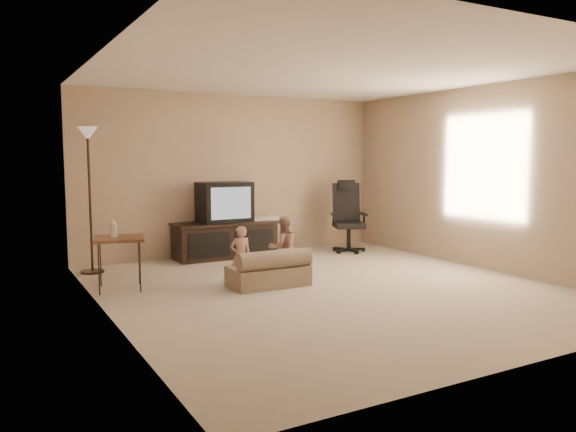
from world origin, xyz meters
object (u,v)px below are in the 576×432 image
side_table (119,239)px  toddler_right (283,248)px  floor_lamp (89,167)px  tv_stand (225,226)px  office_chair (348,226)px  child_sofa (270,271)px  toddler_left (241,256)px

side_table → toddler_right: 1.98m
floor_lamp → toddler_right: floor_lamp is taller
tv_stand → toddler_right: 1.78m
office_chair → child_sofa: 2.76m
floor_lamp → toddler_left: size_ratio=2.67×
child_sofa → toddler_left: (-0.28, 0.22, 0.18)m
office_chair → side_table: 3.93m
tv_stand → child_sofa: (-0.30, -2.07, -0.30)m
toddler_left → tv_stand: bearing=-103.3°
toddler_left → toddler_right: (0.62, 0.07, 0.04)m
child_sofa → toddler_right: (0.34, 0.29, 0.21)m
tv_stand → office_chair: (1.94, -0.48, -0.06)m
side_table → child_sofa: side_table is taller
child_sofa → tv_stand: bearing=82.1°
tv_stand → toddler_left: tv_stand is taller
tv_stand → toddler_left: size_ratio=2.25×
toddler_left → office_chair: bearing=-147.5°
office_chair → floor_lamp: size_ratio=0.60×
floor_lamp → child_sofa: bearing=-47.4°
tv_stand → side_table: bearing=-144.7°
tv_stand → office_chair: 2.00m
tv_stand → office_chair: office_chair is taller
floor_lamp → toddler_right: size_ratio=2.42×
floor_lamp → toddler_right: (2.04, -1.56, -1.00)m
office_chair → floor_lamp: (-3.94, 0.25, 0.98)m
tv_stand → toddler_right: (0.04, -1.78, -0.08)m
floor_lamp → child_sofa: size_ratio=2.07×
side_table → child_sofa: 1.79m
tv_stand → child_sofa: tv_stand is taller
office_chair → toddler_right: size_ratio=1.46×
side_table → toddler_left: size_ratio=1.15×
child_sofa → toddler_right: size_ratio=1.17×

